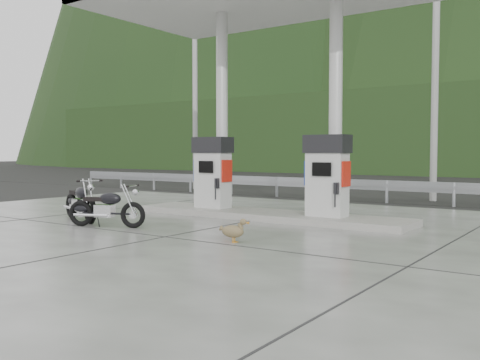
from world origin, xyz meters
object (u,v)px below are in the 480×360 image
Objects in this scene: gas_pump_right at (327,176)px; motorcycle_left at (80,202)px; gas_pump_left at (213,173)px; duck at (233,232)px; motorcycle_right at (106,208)px.

motorcycle_left is at bearing -149.35° from gas_pump_right.
duck is at bearing -47.54° from gas_pump_left.
motorcycle_right is at bearing 169.62° from duck.
motorcycle_left is (-1.62, -2.86, -0.63)m from gas_pump_left.
motorcycle_right is (1.29, -0.35, -0.03)m from motorcycle_left.
gas_pump_left is 1.00× the size of gas_pump_right.
motorcycle_left is 4.60m from duck.
motorcycle_left is at bearing 165.35° from duck.
gas_pump_right reaches higher than motorcycle_left.
gas_pump_left is 3.35m from motorcycle_left.
gas_pump_right reaches higher than motorcycle_right.
motorcycle_right is at bearing 4.89° from motorcycle_left.
gas_pump_left is at bearing 63.89° from motorcycle_right.
motorcycle_right reaches higher than duck.
gas_pump_left is 1.02× the size of motorcycle_left.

